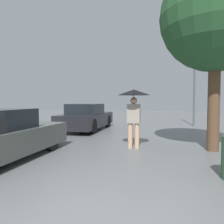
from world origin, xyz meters
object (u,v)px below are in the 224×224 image
tree (216,17)px  street_lamp (195,67)px  pedestrian (134,102)px  parked_car_farthest (87,118)px

tree → street_lamp: (0.29, 6.41, -0.42)m
pedestrian → street_lamp: size_ratio=0.38×
pedestrian → parked_car_farthest: (-2.78, 3.58, -0.78)m
parked_car_farthest → street_lamp: size_ratio=0.88×
pedestrian → parked_car_farthest: size_ratio=0.43×
pedestrian → tree: 3.22m
tree → pedestrian: bearing=-175.5°
pedestrian → tree: (2.22, 0.18, 2.33)m
pedestrian → street_lamp: 7.30m
parked_car_farthest → street_lamp: 6.65m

